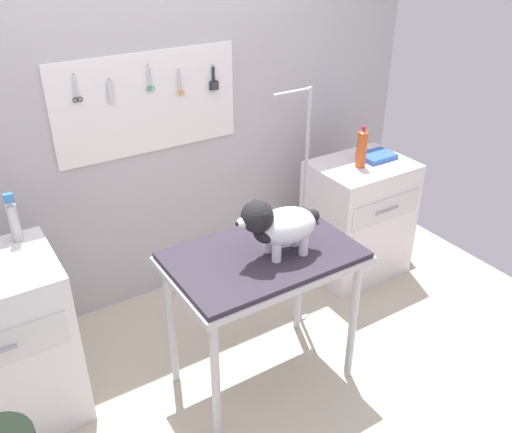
{
  "coord_description": "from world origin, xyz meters",
  "views": [
    {
      "loc": [
        -1.2,
        -1.83,
        2.39
      ],
      "look_at": [
        0.01,
        0.08,
        1.12
      ],
      "focal_mm": 38.37,
      "sensor_mm": 36.0,
      "label": 1
    }
  ],
  "objects_px": {
    "grooming_table": "(263,268)",
    "cabinet_right": "(358,218)",
    "grooming_arm": "(302,222)",
    "dog": "(278,225)",
    "soda_bottle": "(362,148)"
  },
  "relations": [
    {
      "from": "grooming_table",
      "to": "dog",
      "type": "height_order",
      "value": "dog"
    },
    {
      "from": "dog",
      "to": "cabinet_right",
      "type": "xyz_separation_m",
      "value": [
        1.15,
        0.62,
        -0.6
      ]
    },
    {
      "from": "dog",
      "to": "soda_bottle",
      "type": "xyz_separation_m",
      "value": [
        1.09,
        0.6,
        -0.03
      ]
    },
    {
      "from": "dog",
      "to": "soda_bottle",
      "type": "bearing_deg",
      "value": 28.66
    },
    {
      "from": "grooming_arm",
      "to": "dog",
      "type": "bearing_deg",
      "value": -139.66
    },
    {
      "from": "grooming_arm",
      "to": "soda_bottle",
      "type": "bearing_deg",
      "value": 18.28
    },
    {
      "from": "grooming_table",
      "to": "cabinet_right",
      "type": "distance_m",
      "value": 1.37
    },
    {
      "from": "grooming_table",
      "to": "cabinet_right",
      "type": "xyz_separation_m",
      "value": [
        1.2,
        0.57,
        -0.34
      ]
    },
    {
      "from": "dog",
      "to": "soda_bottle",
      "type": "relative_size",
      "value": 1.57
    },
    {
      "from": "grooming_table",
      "to": "grooming_arm",
      "type": "bearing_deg",
      "value": 33.55
    },
    {
      "from": "grooming_table",
      "to": "grooming_arm",
      "type": "relative_size",
      "value": 0.63
    },
    {
      "from": "cabinet_right",
      "to": "soda_bottle",
      "type": "bearing_deg",
      "value": -154.42
    },
    {
      "from": "grooming_arm",
      "to": "cabinet_right",
      "type": "xyz_separation_m",
      "value": [
        0.69,
        0.24,
        -0.29
      ]
    },
    {
      "from": "grooming_table",
      "to": "soda_bottle",
      "type": "distance_m",
      "value": 1.28
    },
    {
      "from": "grooming_table",
      "to": "cabinet_right",
      "type": "height_order",
      "value": "cabinet_right"
    }
  ]
}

